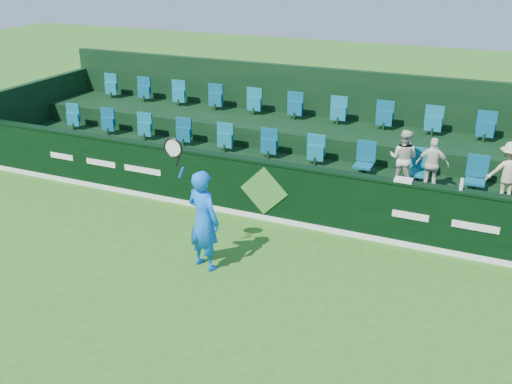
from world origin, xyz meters
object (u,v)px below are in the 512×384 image
at_px(spectator_left, 403,158).
at_px(spectator_right, 509,172).
at_px(drinks_bottle, 462,184).
at_px(spectator_middle, 432,164).
at_px(towel, 404,180).
at_px(tennis_player, 203,219).

relative_size(spectator_left, spectator_right, 1.00).
bearing_deg(drinks_bottle, spectator_left, 138.66).
bearing_deg(drinks_bottle, spectator_right, 54.93).
height_order(spectator_left, spectator_middle, spectator_left).
distance_m(towel, drinks_bottle, 1.06).
relative_size(spectator_left, drinks_bottle, 5.50).
bearing_deg(spectator_middle, tennis_player, 39.73).
bearing_deg(tennis_player, spectator_middle, 44.71).
height_order(tennis_player, towel, tennis_player).
bearing_deg(spectator_right, spectator_middle, -8.69).
distance_m(spectator_left, towel, 1.14).
bearing_deg(spectator_right, drinks_bottle, 46.24).
distance_m(tennis_player, spectator_left, 4.56).
xyz_separation_m(spectator_right, drinks_bottle, (-0.79, -1.12, 0.04)).
distance_m(spectator_left, drinks_bottle, 1.70).
height_order(spectator_right, towel, spectator_right).
height_order(tennis_player, spectator_left, tennis_player).
bearing_deg(spectator_right, spectator_left, -8.69).
bearing_deg(drinks_bottle, tennis_player, -150.58).
distance_m(spectator_middle, drinks_bottle, 1.31).
relative_size(tennis_player, spectator_middle, 2.23).
xyz_separation_m(tennis_player, spectator_right, (4.97, 3.48, 0.45)).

